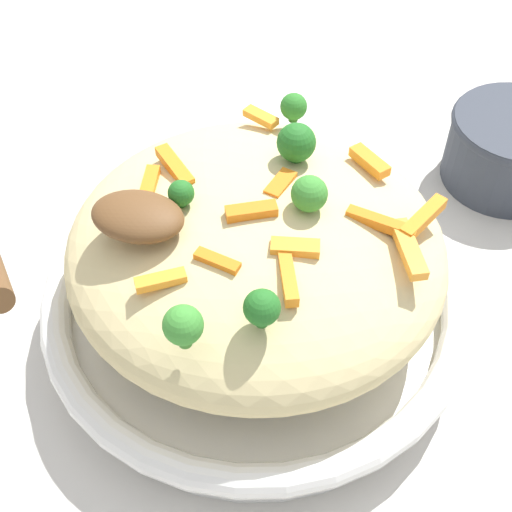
# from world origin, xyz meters

# --- Properties ---
(ground_plane) EXTENTS (2.40, 2.40, 0.00)m
(ground_plane) POSITION_xyz_m (0.00, 0.00, 0.00)
(ground_plane) COLOR beige
(serving_bowl) EXTENTS (0.29, 0.29, 0.05)m
(serving_bowl) POSITION_xyz_m (0.00, 0.00, 0.02)
(serving_bowl) COLOR white
(serving_bowl) RESTS_ON ground_plane
(pasta_mound) EXTENTS (0.25, 0.24, 0.08)m
(pasta_mound) POSITION_xyz_m (0.00, 0.00, 0.08)
(pasta_mound) COLOR #DBC689
(pasta_mound) RESTS_ON serving_bowl
(carrot_piece_0) EXTENTS (0.03, 0.02, 0.01)m
(carrot_piece_0) POSITION_xyz_m (0.04, 0.07, 0.12)
(carrot_piece_0) COLOR orange
(carrot_piece_0) RESTS_ON pasta_mound
(carrot_piece_1) EXTENTS (0.02, 0.04, 0.01)m
(carrot_piece_1) POSITION_xyz_m (-0.10, -0.02, 0.12)
(carrot_piece_1) COLOR orange
(carrot_piece_1) RESTS_ON pasta_mound
(carrot_piece_2) EXTENTS (0.03, 0.02, 0.01)m
(carrot_piece_2) POSITION_xyz_m (0.00, 0.01, 0.12)
(carrot_piece_2) COLOR orange
(carrot_piece_2) RESTS_ON pasta_mound
(carrot_piece_3) EXTENTS (0.03, 0.04, 0.01)m
(carrot_piece_3) POSITION_xyz_m (-0.09, 0.01, 0.12)
(carrot_piece_3) COLOR orange
(carrot_piece_3) RESTS_ON pasta_mound
(carrot_piece_4) EXTENTS (0.04, 0.02, 0.01)m
(carrot_piece_4) POSITION_xyz_m (-0.08, -0.01, 0.12)
(carrot_piece_4) COLOR orange
(carrot_piece_4) RESTS_ON pasta_mound
(carrot_piece_5) EXTENTS (0.03, 0.02, 0.01)m
(carrot_piece_5) POSITION_xyz_m (-0.03, 0.03, 0.12)
(carrot_piece_5) COLOR orange
(carrot_piece_5) RESTS_ON pasta_mound
(carrot_piece_6) EXTENTS (0.03, 0.03, 0.01)m
(carrot_piece_6) POSITION_xyz_m (-0.06, -0.06, 0.12)
(carrot_piece_6) COLOR orange
(carrot_piece_6) RESTS_ON pasta_mound
(carrot_piece_7) EXTENTS (0.03, 0.01, 0.01)m
(carrot_piece_7) POSITION_xyz_m (0.01, 0.05, 0.12)
(carrot_piece_7) COLOR orange
(carrot_piece_7) RESTS_ON pasta_mound
(carrot_piece_8) EXTENTS (0.02, 0.04, 0.01)m
(carrot_piece_8) POSITION_xyz_m (0.07, 0.00, 0.12)
(carrot_piece_8) COLOR orange
(carrot_piece_8) RESTS_ON pasta_mound
(carrot_piece_9) EXTENTS (0.02, 0.04, 0.01)m
(carrot_piece_9) POSITION_xyz_m (-0.03, 0.05, 0.12)
(carrot_piece_9) COLOR orange
(carrot_piece_9) RESTS_ON pasta_mound
(carrot_piece_10) EXTENTS (0.03, 0.02, 0.01)m
(carrot_piece_10) POSITION_xyz_m (0.02, -0.09, 0.12)
(carrot_piece_10) COLOR orange
(carrot_piece_10) RESTS_ON pasta_mound
(carrot_piece_11) EXTENTS (0.04, 0.03, 0.01)m
(carrot_piece_11) POSITION_xyz_m (0.06, -0.02, 0.12)
(carrot_piece_11) COLOR orange
(carrot_piece_11) RESTS_ON pasta_mound
(carrot_piece_12) EXTENTS (0.02, 0.03, 0.01)m
(carrot_piece_12) POSITION_xyz_m (-0.01, -0.02, 0.12)
(carrot_piece_12) COLOR orange
(carrot_piece_12) RESTS_ON pasta_mound
(broccoli_floret_0) EXTENTS (0.02, 0.02, 0.02)m
(broccoli_floret_0) POSITION_xyz_m (-0.03, 0.08, 0.13)
(broccoli_floret_0) COLOR #205B1C
(broccoli_floret_0) RESTS_ON pasta_mound
(broccoli_floret_1) EXTENTS (0.02, 0.02, 0.03)m
(broccoli_floret_1) POSITION_xyz_m (-0.03, -0.01, 0.13)
(broccoli_floret_1) COLOR #377928
(broccoli_floret_1) RESTS_ON pasta_mound
(broccoli_floret_2) EXTENTS (0.03, 0.03, 0.03)m
(broccoli_floret_2) POSITION_xyz_m (-0.01, -0.05, 0.13)
(broccoli_floret_2) COLOR #205B1C
(broccoli_floret_2) RESTS_ON pasta_mound
(broccoli_floret_3) EXTENTS (0.02, 0.02, 0.02)m
(broccoli_floret_3) POSITION_xyz_m (0.04, 0.01, 0.13)
(broccoli_floret_3) COLOR #205B1C
(broccoli_floret_3) RESTS_ON pasta_mound
(broccoli_floret_4) EXTENTS (0.02, 0.02, 0.03)m
(broccoli_floret_4) POSITION_xyz_m (0.01, 0.10, 0.13)
(broccoli_floret_4) COLOR #377928
(broccoli_floret_4) RESTS_ON pasta_mound
(broccoli_floret_5) EXTENTS (0.02, 0.02, 0.02)m
(broccoli_floret_5) POSITION_xyz_m (-0.00, -0.09, 0.12)
(broccoli_floret_5) COLOR #296820
(broccoli_floret_5) RESTS_ON pasta_mound
(serving_spoon) EXTENTS (0.15, 0.14, 0.08)m
(serving_spoon) POSITION_xyz_m (0.08, 0.06, 0.14)
(serving_spoon) COLOR brown
(serving_spoon) RESTS_ON pasta_mound
(companion_bowl) EXTENTS (0.11, 0.11, 0.06)m
(companion_bowl) POSITION_xyz_m (-0.16, -0.21, 0.03)
(companion_bowl) COLOR #333842
(companion_bowl) RESTS_ON ground_plane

